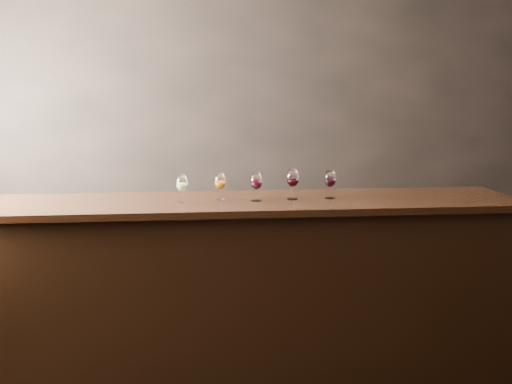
{
  "coord_description": "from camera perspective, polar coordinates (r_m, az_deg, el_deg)",
  "views": [
    {
      "loc": [
        -0.77,
        -3.4,
        1.95
      ],
      "look_at": [
        -0.18,
        1.05,
        1.24
      ],
      "focal_mm": 50.0,
      "sensor_mm": 36.0,
      "label": 1
    }
  ],
  "objects": [
    {
      "name": "room_shell",
      "position": [
        3.55,
        1.15,
        6.79
      ],
      "size": [
        5.02,
        4.52,
        2.81
      ],
      "color": "black",
      "rests_on": "ground"
    },
    {
      "name": "bar_counter",
      "position": [
        4.69,
        -0.1,
        -8.05
      ],
      "size": [
        3.28,
        0.78,
        1.14
      ],
      "primitive_type": "cube",
      "rotation": [
        0.0,
        0.0,
        -0.02
      ],
      "color": "black",
      "rests_on": "ground"
    },
    {
      "name": "bar_top",
      "position": [
        4.55,
        -0.1,
        -0.89
      ],
      "size": [
        3.39,
        0.86,
        0.04
      ],
      "primitive_type": "cube",
      "rotation": [
        0.0,
        0.0,
        -0.02
      ],
      "color": "black",
      "rests_on": "bar_counter"
    },
    {
      "name": "back_bar_shelf",
      "position": [
        5.64,
        -5.58,
        -6.5
      ],
      "size": [
        2.46,
        0.4,
        0.89
      ],
      "primitive_type": "cube",
      "color": "black",
      "rests_on": "ground"
    },
    {
      "name": "glass_white",
      "position": [
        4.46,
        -5.95,
        0.65
      ],
      "size": [
        0.07,
        0.07,
        0.17
      ],
      "color": "white",
      "rests_on": "bar_top"
    },
    {
      "name": "glass_amber",
      "position": [
        4.53,
        -2.89,
        0.81
      ],
      "size": [
        0.07,
        0.07,
        0.17
      ],
      "color": "white",
      "rests_on": "bar_top"
    },
    {
      "name": "glass_red_a",
      "position": [
        4.49,
        0.02,
        0.83
      ],
      "size": [
        0.08,
        0.08,
        0.18
      ],
      "color": "white",
      "rests_on": "bar_top"
    },
    {
      "name": "glass_red_b",
      "position": [
        4.57,
        2.95,
        1.07
      ],
      "size": [
        0.08,
        0.08,
        0.19
      ],
      "color": "white",
      "rests_on": "bar_top"
    },
    {
      "name": "glass_red_c",
      "position": [
        4.62,
        5.95,
        1.0
      ],
      "size": [
        0.08,
        0.08,
        0.18
      ],
      "color": "white",
      "rests_on": "bar_top"
    }
  ]
}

